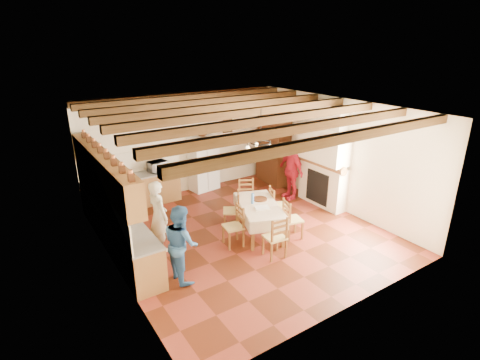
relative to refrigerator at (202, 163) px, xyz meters
name	(u,v)px	position (x,y,z in m)	size (l,w,h in m)	color
floor	(243,233)	(-0.55, -3.11, -0.85)	(6.00, 6.50, 0.02)	#491B0B
ceiling	(244,108)	(-0.55, -3.11, 2.17)	(6.00, 6.50, 0.02)	silver
wall_back	(183,144)	(-0.55, 0.15, 0.66)	(6.00, 0.02, 3.00)	#F4EFCC
wall_front	(356,232)	(-0.55, -6.37, 0.66)	(6.00, 0.02, 3.00)	#F4EFCC
wall_left	(110,204)	(-3.56, -3.11, 0.66)	(0.02, 6.50, 3.00)	#F4EFCC
wall_right	(336,154)	(2.46, -3.11, 0.66)	(0.02, 6.50, 3.00)	#F4EFCC
ceiling_beams	(244,113)	(-0.55, -3.11, 2.07)	(6.00, 6.30, 0.16)	#34200E
lower_cabinets_left	(117,229)	(-3.25, -2.06, -0.41)	(0.60, 4.30, 0.86)	brown
lower_cabinets_back	(139,191)	(-2.10, -0.16, -0.41)	(2.30, 0.60, 0.86)	brown
countertop_left	(115,210)	(-3.25, -2.06, 0.04)	(0.62, 4.30, 0.04)	slate
countertop_back	(137,176)	(-2.10, -0.16, 0.04)	(2.34, 0.62, 0.04)	slate
backsplash_left	(99,200)	(-3.54, -2.06, 0.36)	(0.03, 4.30, 0.60)	white
backsplash_back	(133,162)	(-2.10, 0.12, 0.36)	(2.30, 0.03, 0.60)	white
upper_cabinets	(103,170)	(-3.38, -2.06, 1.01)	(0.35, 4.20, 0.70)	brown
fireplace	(323,157)	(2.17, -2.91, 0.56)	(0.56, 1.60, 2.80)	beige
wall_picture	(227,126)	(1.00, 0.12, 1.01)	(0.34, 0.03, 0.42)	black
refrigerator	(202,163)	(0.00, 0.00, 0.00)	(0.84, 0.69, 1.68)	white
hutch	(274,147)	(2.20, -0.73, 0.34)	(0.54, 1.30, 2.36)	#3D1B0E
dining_table	(259,208)	(-0.24, -3.31, -0.17)	(1.41, 1.90, 0.75)	white
chandelier	(260,143)	(-0.24, -3.31, 1.41)	(0.47, 0.47, 0.03)	black
chair_left_near	(233,226)	(-1.06, -3.46, -0.36)	(0.42, 0.40, 0.96)	brown
chair_left_far	(231,210)	(-0.65, -2.73, -0.36)	(0.42, 0.40, 0.96)	brown
chair_right_near	(293,219)	(0.30, -3.91, -0.36)	(0.42, 0.40, 0.96)	brown
chair_right_far	(278,205)	(0.49, -3.12, -0.36)	(0.42, 0.40, 0.96)	brown
chair_end_near	(275,236)	(-0.57, -4.34, -0.36)	(0.42, 0.40, 0.96)	brown
chair_end_far	(247,197)	(0.12, -2.28, -0.36)	(0.42, 0.40, 0.96)	brown
person_man	(159,216)	(-2.50, -2.72, -0.03)	(0.59, 0.39, 1.62)	beige
person_woman_blue	(181,243)	(-2.55, -3.97, -0.07)	(0.75, 0.58, 1.54)	#2E5A90
person_woman_red	(291,170)	(1.79, -2.08, 0.02)	(1.00, 0.42, 1.71)	red
microwave	(158,166)	(-1.49, -0.16, 0.21)	(0.52, 0.35, 0.29)	silver
fridge_vase	(202,131)	(0.04, 0.00, 1.00)	(0.32, 0.32, 0.33)	#3D1B0E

